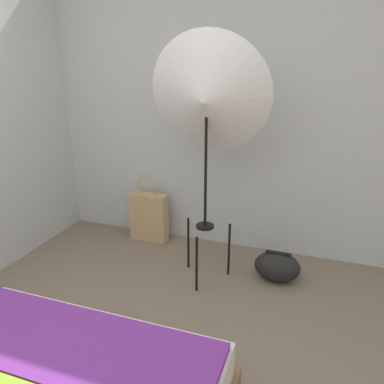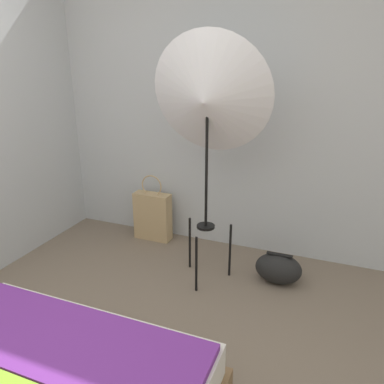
{
  "view_description": "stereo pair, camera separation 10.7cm",
  "coord_description": "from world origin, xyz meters",
  "views": [
    {
      "loc": [
        1.02,
        -1.13,
        1.7
      ],
      "look_at": [
        0.18,
        1.28,
        0.79
      ],
      "focal_mm": 35.0,
      "sensor_mm": 36.0,
      "label": 1
    },
    {
      "loc": [
        1.12,
        -1.09,
        1.7
      ],
      "look_at": [
        0.18,
        1.28,
        0.79
      ],
      "focal_mm": 35.0,
      "sensor_mm": 36.0,
      "label": 2
    }
  ],
  "objects": [
    {
      "name": "tote_bag",
      "position": [
        -0.49,
        1.93,
        0.24
      ],
      "size": [
        0.36,
        0.13,
        0.66
      ],
      "color": "tan",
      "rests_on": "ground_plane"
    },
    {
      "name": "wall_back",
      "position": [
        0.0,
        2.12,
        1.3
      ],
      "size": [
        8.0,
        0.05,
        2.6
      ],
      "color": "#B7BCC1",
      "rests_on": "ground_plane"
    },
    {
      "name": "duffel_bag",
      "position": [
        0.8,
        1.6,
        0.12
      ],
      "size": [
        0.37,
        0.24,
        0.25
      ],
      "color": "black",
      "rests_on": "ground_plane"
    },
    {
      "name": "photo_umbrella",
      "position": [
        0.24,
        1.45,
        1.44
      ],
      "size": [
        0.9,
        0.42,
        1.9
      ],
      "color": "black",
      "rests_on": "ground_plane"
    }
  ]
}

